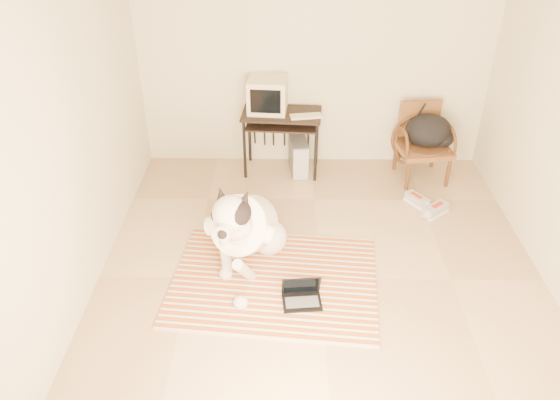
{
  "coord_description": "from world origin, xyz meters",
  "views": [
    {
      "loc": [
        -0.32,
        -3.75,
        3.25
      ],
      "look_at": [
        -0.37,
        0.2,
        0.71
      ],
      "focal_mm": 35.0,
      "sensor_mm": 36.0,
      "label": 1
    }
  ],
  "objects_px": {
    "dog": "(245,228)",
    "pc_tower": "(299,156)",
    "computer_desk": "(282,122)",
    "rattan_chair": "(423,143)",
    "laptop": "(302,295)",
    "backpack": "(430,132)",
    "crt_monitor": "(268,95)"
  },
  "relations": [
    {
      "from": "dog",
      "to": "rattan_chair",
      "type": "height_order",
      "value": "dog"
    },
    {
      "from": "crt_monitor",
      "to": "backpack",
      "type": "distance_m",
      "value": 1.88
    },
    {
      "from": "laptop",
      "to": "pc_tower",
      "type": "height_order",
      "value": "pc_tower"
    },
    {
      "from": "rattan_chair",
      "to": "pc_tower",
      "type": "bearing_deg",
      "value": 176.87
    },
    {
      "from": "rattan_chair",
      "to": "computer_desk",
      "type": "bearing_deg",
      "value": 176.61
    },
    {
      "from": "dog",
      "to": "computer_desk",
      "type": "height_order",
      "value": "dog"
    },
    {
      "from": "dog",
      "to": "laptop",
      "type": "relative_size",
      "value": 4.0
    },
    {
      "from": "laptop",
      "to": "computer_desk",
      "type": "relative_size",
      "value": 0.37
    },
    {
      "from": "pc_tower",
      "to": "rattan_chair",
      "type": "distance_m",
      "value": 1.43
    },
    {
      "from": "laptop",
      "to": "rattan_chair",
      "type": "height_order",
      "value": "rattan_chair"
    },
    {
      "from": "dog",
      "to": "backpack",
      "type": "bearing_deg",
      "value": 39.35
    },
    {
      "from": "crt_monitor",
      "to": "rattan_chair",
      "type": "relative_size",
      "value": 0.53
    },
    {
      "from": "pc_tower",
      "to": "rattan_chair",
      "type": "xyz_separation_m",
      "value": [
        1.41,
        -0.08,
        0.23
      ]
    },
    {
      "from": "dog",
      "to": "laptop",
      "type": "height_order",
      "value": "dog"
    },
    {
      "from": "computer_desk",
      "to": "rattan_chair",
      "type": "height_order",
      "value": "rattan_chair"
    },
    {
      "from": "computer_desk",
      "to": "rattan_chair",
      "type": "relative_size",
      "value": 1.08
    },
    {
      "from": "computer_desk",
      "to": "crt_monitor",
      "type": "xyz_separation_m",
      "value": [
        -0.16,
        0.07,
        0.29
      ]
    },
    {
      "from": "dog",
      "to": "pc_tower",
      "type": "xyz_separation_m",
      "value": [
        0.51,
        1.72,
        -0.19
      ]
    },
    {
      "from": "laptop",
      "to": "computer_desk",
      "type": "distance_m",
      "value": 2.34
    },
    {
      "from": "dog",
      "to": "pc_tower",
      "type": "bearing_deg",
      "value": 73.5
    },
    {
      "from": "crt_monitor",
      "to": "pc_tower",
      "type": "bearing_deg",
      "value": -14.28
    },
    {
      "from": "computer_desk",
      "to": "backpack",
      "type": "relative_size",
      "value": 1.68
    },
    {
      "from": "dog",
      "to": "computer_desk",
      "type": "distance_m",
      "value": 1.78
    },
    {
      "from": "rattan_chair",
      "to": "backpack",
      "type": "relative_size",
      "value": 1.55
    },
    {
      "from": "laptop",
      "to": "backpack",
      "type": "relative_size",
      "value": 0.63
    },
    {
      "from": "crt_monitor",
      "to": "pc_tower",
      "type": "distance_m",
      "value": 0.82
    },
    {
      "from": "dog",
      "to": "crt_monitor",
      "type": "xyz_separation_m",
      "value": [
        0.15,
        1.81,
        0.54
      ]
    },
    {
      "from": "laptop",
      "to": "rattan_chair",
      "type": "distance_m",
      "value": 2.62
    },
    {
      "from": "laptop",
      "to": "crt_monitor",
      "type": "height_order",
      "value": "crt_monitor"
    },
    {
      "from": "computer_desk",
      "to": "backpack",
      "type": "distance_m",
      "value": 1.69
    },
    {
      "from": "laptop",
      "to": "computer_desk",
      "type": "bearing_deg",
      "value": 94.83
    },
    {
      "from": "backpack",
      "to": "computer_desk",
      "type": "bearing_deg",
      "value": 176.42
    }
  ]
}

